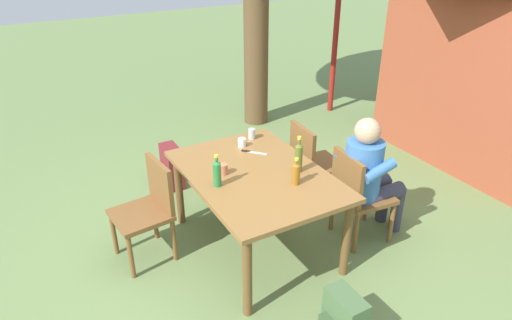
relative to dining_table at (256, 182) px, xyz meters
name	(u,v)px	position (x,y,z in m)	size (l,w,h in m)	color
ground_plane	(256,245)	(0.00, 0.00, -0.66)	(24.00, 24.00, 0.00)	#6B844C
dining_table	(256,182)	(0.00, 0.00, 0.00)	(1.50, 1.06, 0.75)	olive
chair_far_right	(357,192)	(0.33, 0.83, -0.17)	(0.48, 0.48, 0.87)	brown
chair_near_left	(149,206)	(-0.35, -0.83, -0.17)	(0.49, 0.49, 0.87)	brown
chair_far_left	(312,161)	(-0.34, 0.83, -0.17)	(0.47, 0.47, 0.87)	brown
person_in_white_shirt	(369,173)	(0.34, 0.94, 0.00)	(0.47, 0.61, 1.18)	#3D70B2
bottle_amber	(296,173)	(0.31, 0.19, 0.18)	(0.06, 0.06, 0.23)	#996019
bottle_green	(217,173)	(0.03, -0.36, 0.20)	(0.06, 0.06, 0.27)	#287A38
bottle_olive	(299,157)	(0.15, 0.32, 0.22)	(0.06, 0.06, 0.32)	#566623
cup_terracotta	(224,169)	(-0.12, -0.24, 0.13)	(0.07, 0.07, 0.09)	#BC6B47
cup_white	(242,142)	(-0.50, 0.13, 0.13)	(0.07, 0.07, 0.08)	white
cup_steel	(252,134)	(-0.61, 0.29, 0.14)	(0.07, 0.07, 0.10)	#B2B7BC
table_knife	(252,152)	(-0.34, 0.15, 0.09)	(0.19, 0.18, 0.01)	silver
backpack_by_near_side	(343,320)	(1.21, 0.00, -0.47)	(0.30, 0.22, 0.40)	#47663D
backpack_by_far_side	(171,167)	(-1.37, -0.28, -0.44)	(0.31, 0.22, 0.47)	maroon
brick_kiosk	(508,46)	(-0.27, 3.46, 0.67)	(2.46, 2.04, 2.52)	#9E472D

